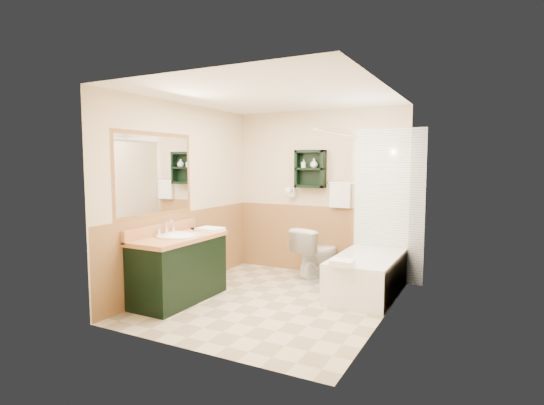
{
  "coord_description": "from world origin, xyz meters",
  "views": [
    {
      "loc": [
        2.26,
        -4.35,
        1.64
      ],
      "look_at": [
        -0.1,
        0.2,
        1.16
      ],
      "focal_mm": 28.0,
      "sensor_mm": 36.0,
      "label": 1
    }
  ],
  "objects_px": {
    "wall_shelf": "(310,169)",
    "bathtub": "(368,274)",
    "soap_bottle_a": "(304,166)",
    "vanity_book": "(198,219)",
    "hair_dryer": "(292,192)",
    "soap_bottle_b": "(314,164)",
    "toilet": "(317,253)",
    "vanity": "(179,268)"
  },
  "relations": [
    {
      "from": "bathtub",
      "to": "soap_bottle_a",
      "type": "bearing_deg",
      "value": 154.54
    },
    {
      "from": "vanity_book",
      "to": "soap_bottle_a",
      "type": "xyz_separation_m",
      "value": [
        0.96,
        1.29,
        0.69
      ]
    },
    {
      "from": "toilet",
      "to": "soap_bottle_a",
      "type": "xyz_separation_m",
      "value": [
        -0.3,
        0.22,
        1.23
      ]
    },
    {
      "from": "wall_shelf",
      "to": "bathtub",
      "type": "xyz_separation_m",
      "value": [
        1.03,
        -0.54,
        -1.31
      ]
    },
    {
      "from": "bathtub",
      "to": "vanity_book",
      "type": "relative_size",
      "value": 6.23
    },
    {
      "from": "vanity",
      "to": "bathtub",
      "type": "xyz_separation_m",
      "value": [
        1.92,
        1.34,
        -0.15
      ]
    },
    {
      "from": "hair_dryer",
      "to": "soap_bottle_b",
      "type": "xyz_separation_m",
      "value": [
        0.36,
        -0.03,
        0.42
      ]
    },
    {
      "from": "wall_shelf",
      "to": "toilet",
      "type": "distance_m",
      "value": 1.23
    },
    {
      "from": "vanity",
      "to": "bathtub",
      "type": "relative_size",
      "value": 0.81
    },
    {
      "from": "wall_shelf",
      "to": "bathtub",
      "type": "relative_size",
      "value": 0.37
    },
    {
      "from": "hair_dryer",
      "to": "toilet",
      "type": "xyz_separation_m",
      "value": [
        0.5,
        -0.25,
        -0.84
      ]
    },
    {
      "from": "hair_dryer",
      "to": "bathtub",
      "type": "bearing_deg",
      "value": -23.12
    },
    {
      "from": "vanity_book",
      "to": "hair_dryer",
      "type": "bearing_deg",
      "value": 76.25
    },
    {
      "from": "wall_shelf",
      "to": "vanity_book",
      "type": "height_order",
      "value": "wall_shelf"
    },
    {
      "from": "soap_bottle_b",
      "to": "hair_dryer",
      "type": "bearing_deg",
      "value": 175.27
    },
    {
      "from": "toilet",
      "to": "soap_bottle_a",
      "type": "distance_m",
      "value": 1.29
    },
    {
      "from": "wall_shelf",
      "to": "hair_dryer",
      "type": "relative_size",
      "value": 2.29
    },
    {
      "from": "wall_shelf",
      "to": "vanity_book",
      "type": "relative_size",
      "value": 2.28
    },
    {
      "from": "soap_bottle_a",
      "to": "soap_bottle_b",
      "type": "distance_m",
      "value": 0.16
    },
    {
      "from": "bathtub",
      "to": "soap_bottle_a",
      "type": "height_order",
      "value": "soap_bottle_a"
    },
    {
      "from": "hair_dryer",
      "to": "vanity",
      "type": "distance_m",
      "value": 2.16
    },
    {
      "from": "vanity",
      "to": "soap_bottle_a",
      "type": "distance_m",
      "value": 2.37
    },
    {
      "from": "wall_shelf",
      "to": "soap_bottle_b",
      "type": "relative_size",
      "value": 4.06
    },
    {
      "from": "vanity",
      "to": "toilet",
      "type": "height_order",
      "value": "vanity"
    },
    {
      "from": "wall_shelf",
      "to": "hair_dryer",
      "type": "distance_m",
      "value": 0.46
    },
    {
      "from": "hair_dryer",
      "to": "soap_bottle_a",
      "type": "xyz_separation_m",
      "value": [
        0.2,
        -0.03,
        0.39
      ]
    },
    {
      "from": "toilet",
      "to": "soap_bottle_a",
      "type": "bearing_deg",
      "value": -15.92
    },
    {
      "from": "wall_shelf",
      "to": "toilet",
      "type": "relative_size",
      "value": 0.75
    },
    {
      "from": "hair_dryer",
      "to": "bathtub",
      "type": "relative_size",
      "value": 0.16
    },
    {
      "from": "wall_shelf",
      "to": "vanity",
      "type": "height_order",
      "value": "wall_shelf"
    },
    {
      "from": "vanity",
      "to": "soap_bottle_b",
      "type": "relative_size",
      "value": 9.01
    },
    {
      "from": "toilet",
      "to": "wall_shelf",
      "type": "bearing_deg",
      "value": -27.86
    },
    {
      "from": "hair_dryer",
      "to": "toilet",
      "type": "bearing_deg",
      "value": -26.31
    },
    {
      "from": "hair_dryer",
      "to": "soap_bottle_a",
      "type": "relative_size",
      "value": 1.99
    },
    {
      "from": "bathtub",
      "to": "toilet",
      "type": "xyz_separation_m",
      "value": [
        -0.82,
        0.32,
        0.12
      ]
    },
    {
      "from": "hair_dryer",
      "to": "soap_bottle_a",
      "type": "bearing_deg",
      "value": -8.54
    },
    {
      "from": "bathtub",
      "to": "vanity",
      "type": "bearing_deg",
      "value": -145.06
    },
    {
      "from": "vanity_book",
      "to": "soap_bottle_b",
      "type": "xyz_separation_m",
      "value": [
        1.12,
        1.29,
        0.72
      ]
    },
    {
      "from": "toilet",
      "to": "soap_bottle_a",
      "type": "relative_size",
      "value": 6.1
    },
    {
      "from": "vanity",
      "to": "soap_bottle_a",
      "type": "height_order",
      "value": "soap_bottle_a"
    },
    {
      "from": "wall_shelf",
      "to": "soap_bottle_a",
      "type": "relative_size",
      "value": 4.56
    },
    {
      "from": "bathtub",
      "to": "soap_bottle_a",
      "type": "xyz_separation_m",
      "value": [
        -1.13,
        0.54,
        1.35
      ]
    }
  ]
}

